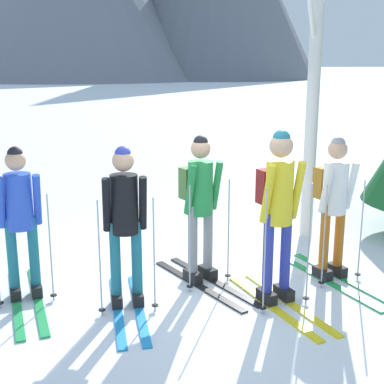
{
  "coord_description": "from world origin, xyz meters",
  "views": [
    {
      "loc": [
        -0.39,
        -5.47,
        2.51
      ],
      "look_at": [
        0.0,
        0.43,
        1.05
      ],
      "focal_mm": 49.97,
      "sensor_mm": 36.0,
      "label": 1
    }
  ],
  "objects_px": {
    "skier_in_blue": "(20,216)",
    "skier_in_white": "(334,201)",
    "skier_in_black": "(125,218)",
    "skier_in_yellow": "(278,206)",
    "skier_in_green": "(200,201)",
    "birch_tree_slender": "(316,41)"
  },
  "relations": [
    {
      "from": "skier_in_blue",
      "to": "skier_in_white",
      "type": "relative_size",
      "value": 1.03
    },
    {
      "from": "skier_in_black",
      "to": "skier_in_yellow",
      "type": "distance_m",
      "value": 1.57
    },
    {
      "from": "skier_in_blue",
      "to": "skier_in_yellow",
      "type": "relative_size",
      "value": 0.97
    },
    {
      "from": "skier_in_green",
      "to": "skier_in_white",
      "type": "bearing_deg",
      "value": -0.64
    },
    {
      "from": "skier_in_blue",
      "to": "skier_in_green",
      "type": "bearing_deg",
      "value": 9.79
    },
    {
      "from": "skier_in_black",
      "to": "skier_in_green",
      "type": "relative_size",
      "value": 0.99
    },
    {
      "from": "skier_in_green",
      "to": "birch_tree_slender",
      "type": "bearing_deg",
      "value": 41.92
    },
    {
      "from": "skier_in_black",
      "to": "skier_in_green",
      "type": "height_order",
      "value": "skier_in_green"
    },
    {
      "from": "skier_in_black",
      "to": "skier_in_white",
      "type": "height_order",
      "value": "skier_in_black"
    },
    {
      "from": "birch_tree_slender",
      "to": "skier_in_yellow",
      "type": "bearing_deg",
      "value": -113.55
    },
    {
      "from": "skier_in_blue",
      "to": "skier_in_white",
      "type": "distance_m",
      "value": 3.48
    },
    {
      "from": "skier_in_yellow",
      "to": "skier_in_white",
      "type": "height_order",
      "value": "skier_in_yellow"
    },
    {
      "from": "skier_in_black",
      "to": "skier_in_white",
      "type": "relative_size",
      "value": 0.98
    },
    {
      "from": "birch_tree_slender",
      "to": "skier_in_blue",
      "type": "bearing_deg",
      "value": -152.93
    },
    {
      "from": "skier_in_yellow",
      "to": "skier_in_blue",
      "type": "bearing_deg",
      "value": 174.03
    },
    {
      "from": "skier_in_blue",
      "to": "skier_in_yellow",
      "type": "xyz_separation_m",
      "value": [
        2.68,
        -0.28,
        0.13
      ]
    },
    {
      "from": "skier_in_black",
      "to": "skier_in_blue",
      "type": "bearing_deg",
      "value": 166.53
    },
    {
      "from": "skier_in_white",
      "to": "skier_in_black",
      "type": "bearing_deg",
      "value": -166.14
    },
    {
      "from": "skier_in_green",
      "to": "skier_in_blue",
      "type": "bearing_deg",
      "value": -170.21
    },
    {
      "from": "skier_in_yellow",
      "to": "skier_in_green",
      "type": "bearing_deg",
      "value": 141.05
    },
    {
      "from": "skier_in_green",
      "to": "birch_tree_slender",
      "type": "distance_m",
      "value": 2.89
    },
    {
      "from": "skier_in_blue",
      "to": "skier_in_green",
      "type": "height_order",
      "value": "skier_in_green"
    }
  ]
}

